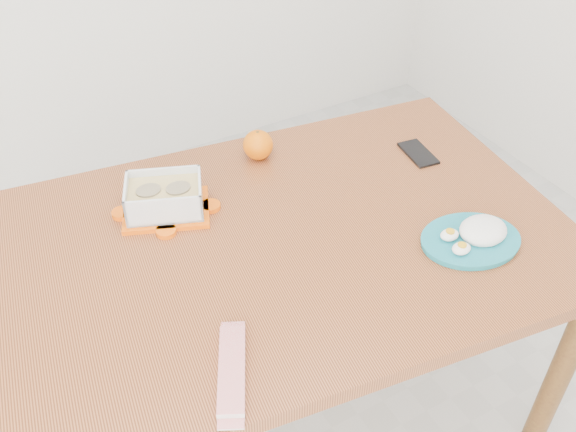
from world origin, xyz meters
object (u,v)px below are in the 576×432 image
orange_fruit (258,145)px  smartphone (418,153)px  dining_table (288,261)px  food_container (165,198)px  rice_plate (475,235)px

orange_fruit → smartphone: bearing=-27.4°
dining_table → smartphone: (0.49, 0.12, 0.09)m
smartphone → food_container: bearing=178.9°
orange_fruit → rice_plate: orange_fruit is taller
orange_fruit → dining_table: bearing=-105.2°
food_container → rice_plate: (0.59, -0.46, -0.02)m
dining_table → smartphone: size_ratio=11.28×
orange_fruit → rice_plate: (0.28, -0.56, -0.02)m
food_container → smartphone: (0.71, -0.11, -0.04)m
rice_plate → food_container: bearing=155.6°
dining_table → food_container: food_container is taller
dining_table → rice_plate: (0.37, -0.23, 0.11)m
food_container → dining_table: bearing=-23.9°
food_container → smartphone: food_container is taller
orange_fruit → rice_plate: bearing=-63.3°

